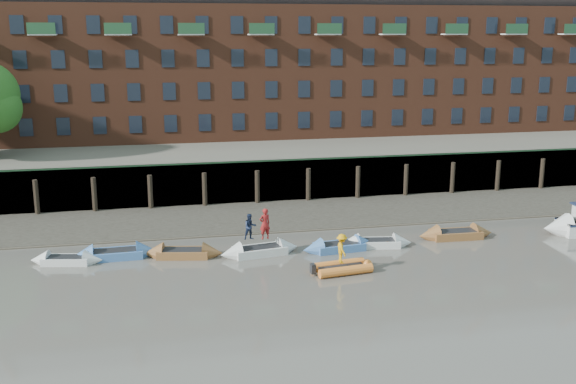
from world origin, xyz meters
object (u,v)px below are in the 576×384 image
object	(u,v)px
rowboat_0	(67,260)
rowboat_5	(376,243)
rowboat_4	(339,247)
person_rower_b	(250,227)
rib_tender	(344,267)
rowboat_1	(115,254)
person_rower_a	(265,224)
rowboat_6	(456,234)
rowboat_3	(260,251)
rowboat_2	(183,253)
person_rib_crew	(342,249)

from	to	relation	value
rowboat_0	rowboat_5	size ratio (longest dim) A/B	0.94
rowboat_4	person_rower_b	size ratio (longest dim) A/B	3.03
rowboat_4	rib_tender	size ratio (longest dim) A/B	1.37
rowboat_1	person_rower_a	distance (m)	8.89
rowboat_1	person_rower_a	size ratio (longest dim) A/B	2.64
rowboat_0	rowboat_4	bearing A→B (deg)	8.07
rowboat_4	person_rower_b	world-z (taller)	person_rower_b
rowboat_5	rib_tender	bearing A→B (deg)	-121.07
rowboat_0	rowboat_6	world-z (taller)	rowboat_6
rowboat_3	rowboat_4	world-z (taller)	rowboat_3
rowboat_0	rowboat_4	size ratio (longest dim) A/B	0.90
rowboat_3	rib_tender	xyz separation A→B (m)	(4.06, -3.82, 0.01)
rowboat_2	rowboat_6	world-z (taller)	rowboat_6
person_rower_a	person_rib_crew	size ratio (longest dim) A/B	1.14
rowboat_2	person_rower_b	size ratio (longest dim) A/B	3.07
person_rower_b	person_rib_crew	bearing A→B (deg)	-50.62
rowboat_6	rib_tender	distance (m)	9.83
rowboat_3	rowboat_6	bearing A→B (deg)	-6.18
rowboat_2	rowboat_6	bearing A→B (deg)	11.47
rowboat_2	person_rib_crew	world-z (taller)	person_rib_crew
rowboat_5	person_rib_crew	world-z (taller)	person_rib_crew
rowboat_3	rowboat_4	xyz separation A→B (m)	(4.82, -0.20, -0.01)
rowboat_2	rib_tender	world-z (taller)	rowboat_2
rowboat_3	rowboat_6	size ratio (longest dim) A/B	1.00
rowboat_4	person_rower_a	bearing A→B (deg)	170.00
rowboat_1	rowboat_4	xyz separation A→B (m)	(13.19, -1.29, -0.01)
rowboat_6	rowboat_1	bearing A→B (deg)	-179.51
rowboat_0	person_rower_b	world-z (taller)	person_rower_b
rowboat_3	person_rower_a	world-z (taller)	person_rower_a
rowboat_1	person_rower_b	xyz separation A→B (m)	(7.82, -0.98, 1.47)
rowboat_3	person_rower_a	distance (m)	1.65
rib_tender	person_rib_crew	distance (m)	1.12
rowboat_1	rowboat_2	xyz separation A→B (m)	(3.90, -0.60, -0.01)
rowboat_1	person_rower_a	world-z (taller)	person_rower_a
rowboat_4	rowboat_6	distance (m)	8.03
rowboat_0	rowboat_3	size ratio (longest dim) A/B	0.86
person_rower_b	rowboat_4	bearing A→B (deg)	-12.20
rowboat_1	person_rib_crew	size ratio (longest dim) A/B	3.02
person_rower_a	rowboat_3	bearing A→B (deg)	-5.47
rowboat_2	rowboat_5	world-z (taller)	rowboat_2
rowboat_0	rowboat_2	world-z (taller)	rowboat_2
rowboat_0	rowboat_5	bearing A→B (deg)	9.33
rowboat_0	rowboat_4	world-z (taller)	rowboat_4
rowboat_0	person_rower_b	bearing A→B (deg)	8.11
rowboat_0	rowboat_5	xyz separation A→B (m)	(18.29, -0.62, 0.01)
rowboat_0	rib_tender	size ratio (longest dim) A/B	1.23
rowboat_4	rowboat_6	bearing A→B (deg)	-0.49
rowboat_0	rowboat_4	xyz separation A→B (m)	(15.86, -0.89, 0.03)
rowboat_1	rowboat_4	size ratio (longest dim) A/B	1.04
rowboat_1	rib_tender	world-z (taller)	rowboat_1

